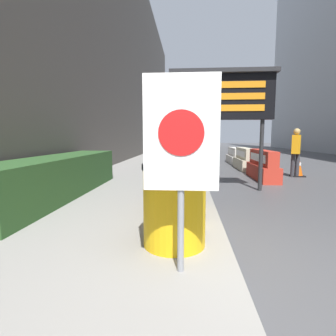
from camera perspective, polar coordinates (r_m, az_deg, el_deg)
name	(u,v)px	position (r m, az deg, el deg)	size (l,w,h in m)	color
ground_plane	(240,286)	(2.73, 15.47, -23.51)	(120.00, 120.00, 0.00)	#474749
sidewalk_left	(45,271)	(2.98, -25.15, -19.57)	(3.73, 56.00, 0.15)	gray
building_left_facade	(112,28)	(13.49, -12.16, 27.70)	(0.40, 50.40, 12.42)	#4C4742
hedge_strip	(59,177)	(5.82, -22.71, -1.72)	(0.90, 4.61, 0.82)	#284C23
barrel_drum_foreground	(174,205)	(2.96, 1.41, -7.99)	(0.72, 0.72, 0.92)	yellow
barrel_drum_middle	(181,190)	(3.77, 2.76, -4.77)	(0.72, 0.72, 0.92)	yellow
barrel_drum_back	(182,180)	(4.59, 2.96, -2.69)	(0.72, 0.72, 0.92)	yellow
warning_sign	(181,144)	(2.26, 2.88, 5.35)	(0.65, 0.08, 1.75)	gray
message_board	(222,97)	(6.86, 11.72, 14.89)	(2.63, 0.36, 3.00)	#28282B
jersey_barrier_red_striped	(262,166)	(8.99, 19.88, 0.32)	(0.54, 2.18, 0.95)	red
jersey_barrier_cream	(245,160)	(11.56, 16.37, 1.70)	(0.61, 2.10, 0.90)	beige
jersey_barrier_white	(234,156)	(14.00, 14.25, 2.45)	(0.57, 2.14, 0.81)	silver
traffic_cone_near	(298,166)	(10.11, 26.42, 0.44)	(0.43, 0.43, 0.76)	black
traffic_light_near_curb	(207,120)	(18.91, 8.46, 10.23)	(0.28, 0.45, 3.47)	#2D2D30
pedestrian_worker	(296,148)	(9.91, 26.09, 3.84)	(0.41, 0.50, 1.65)	#333338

